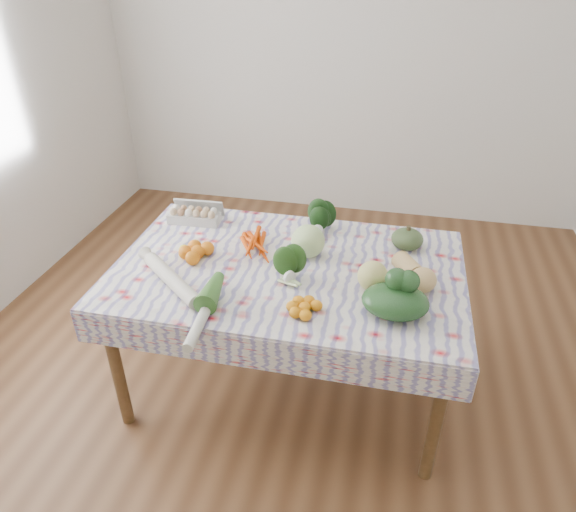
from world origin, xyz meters
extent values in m
plane|color=#57351D|center=(0.00, 0.00, 0.00)|extent=(4.50, 4.50, 0.00)
cube|color=silver|center=(0.00, 2.25, 1.40)|extent=(4.00, 0.04, 2.80)
cube|color=brown|center=(0.00, 0.00, 0.73)|extent=(1.60, 1.00, 0.04)
cylinder|color=brown|center=(-0.74, -0.44, 0.35)|extent=(0.06, 0.06, 0.71)
cylinder|color=brown|center=(0.74, -0.44, 0.35)|extent=(0.06, 0.06, 0.71)
cylinder|color=brown|center=(-0.74, 0.44, 0.35)|extent=(0.06, 0.06, 0.71)
cylinder|color=brown|center=(0.74, 0.44, 0.35)|extent=(0.06, 0.06, 0.71)
cube|color=silver|center=(0.00, 0.00, 0.76)|extent=(1.66, 1.06, 0.01)
cube|color=#B6B6B0|center=(-0.60, 0.33, 0.80)|extent=(0.29, 0.12, 0.08)
cube|color=#DB4306|center=(-0.21, 0.11, 0.78)|extent=(0.32, 0.30, 0.05)
ellipsoid|color=#133410|center=(0.08, 0.36, 0.83)|extent=(0.19, 0.17, 0.14)
ellipsoid|color=#3D522C|center=(0.55, 0.30, 0.81)|extent=(0.20, 0.20, 0.11)
sphere|color=#B7D986|center=(0.07, 0.12, 0.84)|extent=(0.18, 0.18, 0.17)
ellipsoid|color=tan|center=(0.59, 0.00, 0.82)|extent=(0.24, 0.28, 0.12)
cube|color=orange|center=(-0.45, -0.02, 0.80)|extent=(0.29, 0.29, 0.07)
ellipsoid|color=#1E4513|center=(0.00, -0.11, 0.82)|extent=(0.21, 0.21, 0.11)
cube|color=orange|center=(0.14, -0.33, 0.79)|extent=(0.23, 0.23, 0.05)
sphere|color=#CBC66A|center=(0.41, -0.10, 0.83)|extent=(0.18, 0.18, 0.14)
ellipsoid|color=#183718|center=(0.51, -0.26, 0.82)|extent=(0.33, 0.30, 0.12)
cylinder|color=beige|center=(-0.48, -0.27, 0.80)|extent=(0.40, 0.35, 0.07)
cylinder|color=beige|center=(-0.25, -0.46, 0.79)|extent=(0.08, 0.45, 0.05)
camera|label=1|loc=(0.44, -2.03, 2.09)|focal=32.00mm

